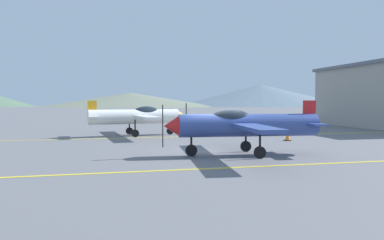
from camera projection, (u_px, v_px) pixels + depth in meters
name	position (u px, v px, depth m)	size (l,w,h in m)	color
ground_plane	(215.00, 153.00, 15.94)	(400.00, 400.00, 0.00)	slate
apron_line_near	(242.00, 167.00, 12.51)	(80.00, 0.16, 0.01)	yellow
apron_line_far	(183.00, 137.00, 23.29)	(80.00, 0.16, 0.01)	yellow
airplane_near	(243.00, 124.00, 15.29)	(6.98, 8.03, 2.40)	#33478C
airplane_mid	(139.00, 116.00, 24.10)	(7.01, 8.04, 2.40)	white
traffic_cone_front	(288.00, 136.00, 21.01)	(0.36, 0.36, 0.59)	black
hill_centerleft	(130.00, 100.00, 160.29)	(78.74, 78.74, 6.39)	slate
hill_centerright	(261.00, 95.00, 181.07)	(88.26, 88.26, 10.94)	slate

